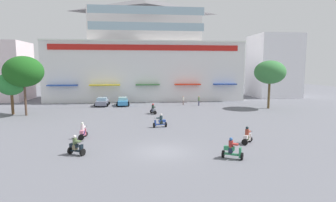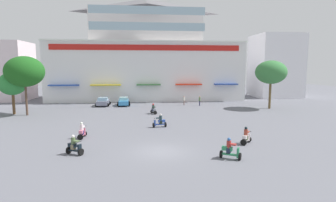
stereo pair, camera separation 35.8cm
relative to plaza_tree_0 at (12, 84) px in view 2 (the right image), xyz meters
name	(u,v)px [view 2 (the right image)]	position (x,y,z in m)	size (l,w,h in m)	color
ground_plane	(152,120)	(18.88, -6.19, -4.19)	(128.00, 128.00, 0.00)	slate
colonial_building	(146,57)	(18.88, 17.46, 4.42)	(37.25, 18.35, 20.27)	white
flank_building_left	(7,71)	(-8.36, 17.36, 1.49)	(8.21, 8.81, 11.35)	silver
flank_building_right	(275,66)	(47.06, 18.02, 2.53)	(9.19, 9.07, 13.43)	white
plaza_tree_0	(12,84)	(0.00, 0.00, 0.00)	(3.58, 3.72, 5.78)	brown
plaza_tree_1	(271,72)	(37.70, 1.08, 1.50)	(4.69, 5.11, 7.52)	brown
plaza_tree_2	(25,72)	(2.18, -1.19, 1.70)	(5.14, 4.46, 7.95)	brown
parked_car_0	(103,102)	(11.27, 7.00, -3.46)	(2.41, 3.96, 1.42)	slate
parked_car_1	(124,101)	(14.70, 6.98, -3.46)	(2.33, 4.11, 1.44)	#3988C7
scooter_rider_0	(82,132)	(12.03, -14.41, -3.56)	(0.62, 1.49, 1.54)	black
scooter_rider_1	(153,110)	(19.28, -1.88, -3.60)	(0.89, 1.40, 1.45)	black
scooter_rider_2	(230,150)	(23.66, -21.39, -3.55)	(1.53, 1.20, 1.53)	black
scooter_rider_3	(160,122)	(19.49, -10.52, -3.58)	(1.53, 0.74, 1.49)	black
scooter_rider_5	(74,146)	(12.42, -19.20, -3.57)	(1.39, 1.08, 1.50)	black
scooter_rider_6	(246,137)	(26.28, -17.81, -3.58)	(1.29, 1.37, 1.51)	black
pedestrian_0	(200,100)	(27.48, 5.42, -3.22)	(0.31, 0.31, 1.67)	#2F2D4C
pedestrian_1	(184,100)	(24.99, 6.48, -3.29)	(0.43, 0.43, 1.57)	#7C6461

